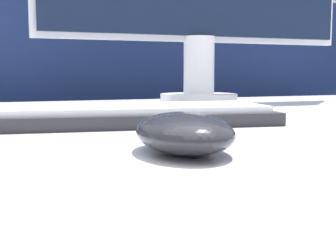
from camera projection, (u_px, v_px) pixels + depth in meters
partition_panel at (20, 187)px, 1.20m from camera, size 5.00×0.03×1.02m
computer_mouse_near at (184, 133)px, 0.38m from camera, size 0.09×0.13×0.03m
keyboard at (96, 116)px, 0.58m from camera, size 0.46×0.20×0.02m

